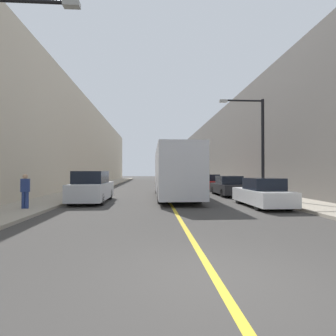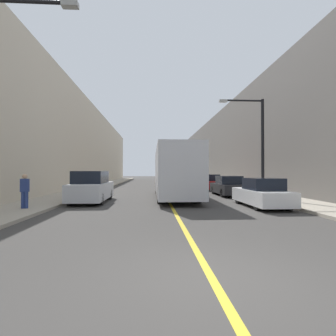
% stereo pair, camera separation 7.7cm
% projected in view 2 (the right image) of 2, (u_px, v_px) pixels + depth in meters
% --- Properties ---
extents(ground_plane, '(200.00, 200.00, 0.00)m').
position_uv_depth(ground_plane, '(213.00, 280.00, 4.49)').
color(ground_plane, '#3F3D3A').
extents(sidewalk_left, '(2.95, 72.00, 0.14)m').
position_uv_depth(sidewalk_left, '(103.00, 185.00, 33.99)').
color(sidewalk_left, '#A89E8C').
rests_on(sidewalk_left, ground).
extents(sidewalk_right, '(2.95, 72.00, 0.14)m').
position_uv_depth(sidewalk_right, '(215.00, 185.00, 34.88)').
color(sidewalk_right, '#A89E8C').
rests_on(sidewalk_right, ground).
extents(building_row_left, '(4.00, 72.00, 10.76)m').
position_uv_depth(building_row_left, '(76.00, 144.00, 33.85)').
color(building_row_left, beige).
rests_on(building_row_left, ground).
extents(building_row_right, '(4.00, 72.00, 10.70)m').
position_uv_depth(building_row_right, '(240.00, 146.00, 35.17)').
color(building_row_right, '#66605B').
rests_on(building_row_right, ground).
extents(road_center_line, '(0.16, 72.00, 0.01)m').
position_uv_depth(road_center_line, '(160.00, 186.00, 34.43)').
color(road_center_line, gold).
rests_on(road_center_line, ground).
extents(bus, '(2.57, 11.44, 3.48)m').
position_uv_depth(bus, '(174.00, 171.00, 18.88)').
color(bus, silver).
rests_on(bus, ground).
extents(parked_suv_left, '(1.89, 4.87, 1.88)m').
position_uv_depth(parked_suv_left, '(92.00, 188.00, 15.79)').
color(parked_suv_left, silver).
rests_on(parked_suv_left, ground).
extents(car_right_near, '(1.77, 4.41, 1.52)m').
position_uv_depth(car_right_near, '(262.00, 194.00, 13.74)').
color(car_right_near, silver).
rests_on(car_right_near, ground).
extents(car_right_mid, '(1.82, 4.55, 1.52)m').
position_uv_depth(car_right_mid, '(228.00, 187.00, 20.21)').
color(car_right_mid, black).
rests_on(car_right_mid, ground).
extents(car_right_far, '(1.79, 4.38, 1.57)m').
position_uv_depth(car_right_far, '(210.00, 183.00, 26.27)').
color(car_right_far, maroon).
rests_on(car_right_far, ground).
extents(street_lamp_right, '(2.96, 0.24, 6.44)m').
position_uv_depth(street_lamp_right, '(258.00, 140.00, 17.03)').
color(street_lamp_right, black).
rests_on(street_lamp_right, sidewalk_right).
extents(pedestrian, '(0.35, 0.22, 1.61)m').
position_uv_depth(pedestrian, '(25.00, 191.00, 12.22)').
color(pedestrian, navy).
rests_on(pedestrian, sidewalk_left).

